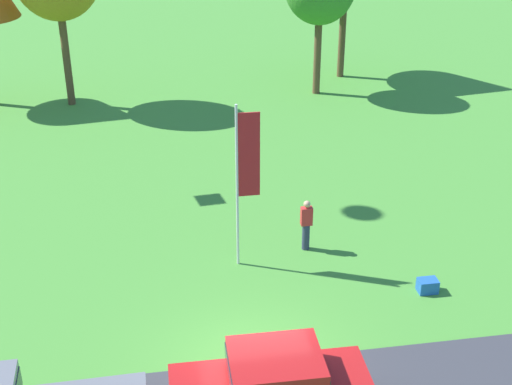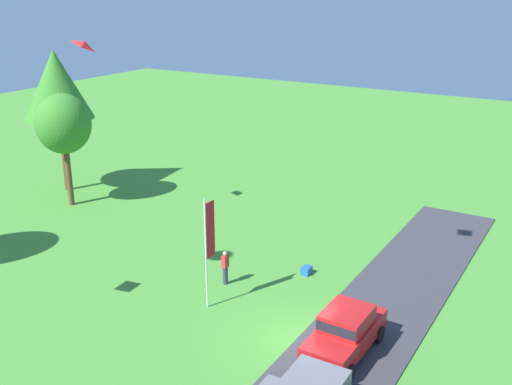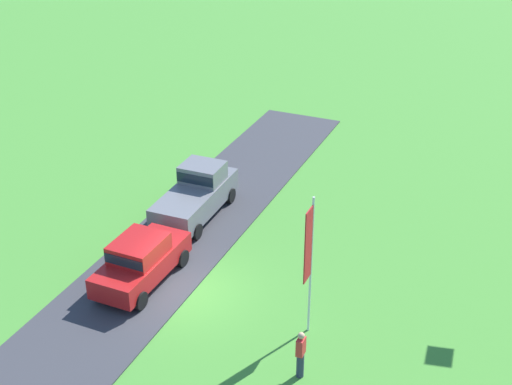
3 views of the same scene
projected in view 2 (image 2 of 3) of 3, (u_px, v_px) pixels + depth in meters
The scene contains 9 objects.
ground_plane at pixel (298, 342), 24.23m from camera, with size 120.00×120.00×0.00m, color #478E33.
pavement_strip at pixel (346, 357), 23.21m from camera, with size 36.00×4.40×0.06m, color #38383D.
car_sedan_mid_row at pixel (345, 331), 23.10m from camera, with size 4.43×2.01×1.84m.
person_beside_suv at pixel (225, 267), 28.62m from camera, with size 0.36×0.24×1.71m.
tree_far_left at pixel (63, 124), 37.49m from camera, with size 3.46×3.46×7.31m.
tree_lone_near at pixel (56, 85), 39.65m from camera, with size 4.58×4.58×9.67m.
flag_banner at pixel (209, 238), 25.95m from camera, with size 0.71×0.08×5.17m.
cooler_box at pixel (307, 270), 29.81m from camera, with size 0.56×0.40×0.40m, color blue.
kite_diamond_over_trees at pixel (85, 44), 32.54m from camera, with size 0.79×1.04×0.33m, color red.
Camera 2 is at (-18.75, -9.32, 13.73)m, focal length 42.00 mm.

